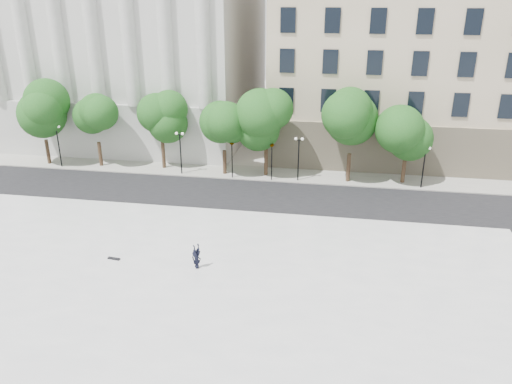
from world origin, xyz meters
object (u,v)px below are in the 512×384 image
at_px(traffic_light_east, 272,144).
at_px(person_lying, 197,265).
at_px(skateboard, 114,259).
at_px(traffic_light_west, 232,141).

distance_m(traffic_light_east, person_lying, 17.88).
relative_size(traffic_light_east, person_lying, 2.52).
bearing_deg(skateboard, traffic_light_west, 83.67).
bearing_deg(traffic_light_east, person_lying, -97.61).
distance_m(traffic_light_west, person_lying, 17.81).
distance_m(traffic_light_west, skateboard, 18.11).
height_order(traffic_light_west, person_lying, traffic_light_west).
distance_m(traffic_light_west, traffic_light_east, 3.80).
height_order(traffic_light_west, traffic_light_east, traffic_light_west).
relative_size(traffic_light_east, skateboard, 4.92).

